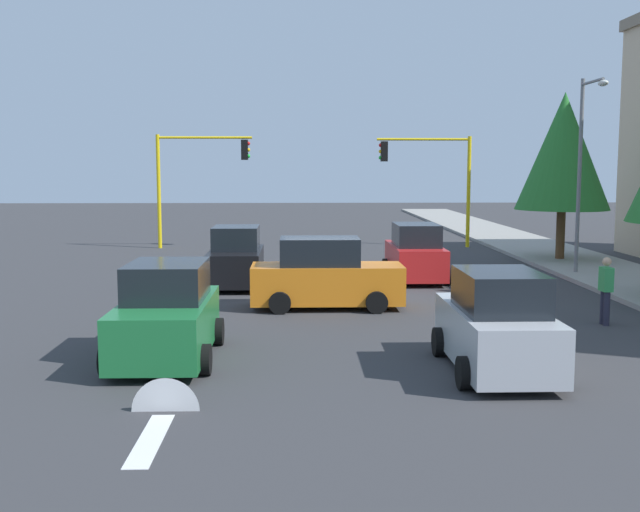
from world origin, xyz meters
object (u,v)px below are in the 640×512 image
Objects in this scene: car_silver at (497,326)px; pedestrian_crossing at (606,289)px; tree_roadside_mid at (564,151)px; car_red at (415,254)px; car_black at (236,259)px; street_lamp_curbside at (584,155)px; car_orange at (325,276)px; traffic_signal_far_left at (431,169)px; traffic_signal_far_right at (197,168)px; car_green at (167,316)px.

car_silver is 5.75m from pedestrian_crossing.
car_red is (4.82, -6.76, -3.64)m from tree_roadside_mid.
car_silver is at bearing 28.57° from car_black.
car_orange is (5.61, -9.28, -3.45)m from street_lamp_curbside.
car_red is at bearing 147.33° from car_orange.
tree_roadside_mid is (6.00, 4.35, 0.71)m from traffic_signal_far_left.
car_black is at bearing -123.62° from pedestrian_crossing.
pedestrian_crossing is at bearing 70.17° from car_orange.
traffic_signal_far_left is at bearing 173.26° from car_silver.
car_silver is 0.97× the size of car_red.
street_lamp_curbside reaches higher than car_red.
traffic_signal_far_left is 11.47m from car_red.
street_lamp_curbside reaches higher than pedestrian_crossing.
car_black is 11.63m from pedestrian_crossing.
traffic_signal_far_left is 17.25m from car_orange.
traffic_signal_far_left is 1.28× the size of car_orange.
traffic_signal_far_right is at bearing -140.55° from car_red.
tree_roadside_mid is 14.68m from car_black.
car_green is (21.56, -9.20, -2.93)m from traffic_signal_far_left.
traffic_signal_far_left is 1.34× the size of car_red.
pedestrian_crossing is at bearing 25.00° from car_red.
traffic_signal_far_left is 1.34× the size of car_green.
traffic_signal_far_right is at bearing -145.98° from pedestrian_crossing.
car_silver is (22.76, -2.69, -2.93)m from traffic_signal_far_left.
traffic_signal_far_right is at bearing -90.00° from traffic_signal_far_left.
tree_roadside_mid is at bearing 115.15° from car_black.
tree_roadside_mid is 4.08× the size of pedestrian_crossing.
street_lamp_curbside is 9.12m from pedestrian_crossing.
traffic_signal_far_right is 1.40× the size of car_silver.
traffic_signal_far_left reaches higher than car_red.
car_orange is 1.17× the size of car_black.
car_orange is 4.84m from car_black.
car_red is (-5.18, 3.32, -0.00)m from car_orange.
tree_roadside_mid is (6.00, 15.66, 0.67)m from traffic_signal_far_right.
car_black reaches higher than pedestrian_crossing.
car_red is at bearing 101.32° from car_black.
car_red reaches higher than pedestrian_crossing.
car_red is 2.37× the size of pedestrian_crossing.
traffic_signal_far_right is at bearing -124.95° from street_lamp_curbside.
car_orange is at bearing 19.23° from traffic_signal_far_right.
pedestrian_crossing is (8.10, -2.39, -3.44)m from street_lamp_curbside.
tree_roadside_mid is 1.92× the size of car_black.
car_green is at bearing 5.61° from traffic_signal_far_right.
car_red is 6.24m from car_black.
car_black is 2.12× the size of pedestrian_crossing.
traffic_signal_far_left reaches higher than car_orange.
car_silver is 0.93× the size of car_orange.
traffic_signal_far_left reaches higher than car_silver.
traffic_signal_far_left reaches higher than car_black.
pedestrian_crossing is (-4.27, 3.85, 0.01)m from car_silver.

